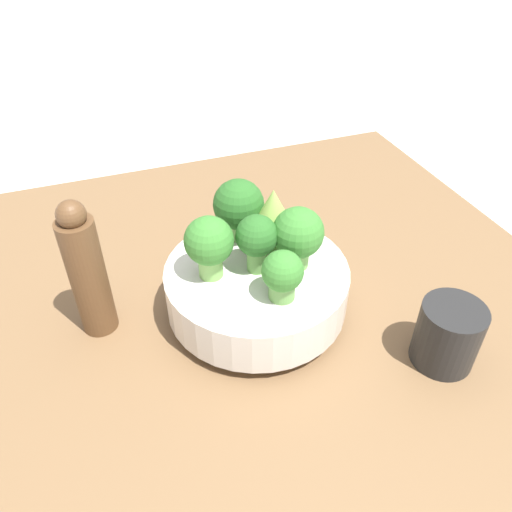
{
  "coord_description": "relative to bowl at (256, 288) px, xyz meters",
  "views": [
    {
      "loc": [
        -0.45,
        0.16,
        0.49
      ],
      "look_at": [
        -0.02,
        0.0,
        0.12
      ],
      "focal_mm": 35.0,
      "sensor_mm": 36.0,
      "label": 1
    }
  ],
  "objects": [
    {
      "name": "bowl",
      "position": [
        0.0,
        0.0,
        0.0
      ],
      "size": [
        0.22,
        0.22,
        0.07
      ],
      "color": "silver",
      "rests_on": "table"
    },
    {
      "name": "romanesco_piece_near",
      "position": [
        0.03,
        -0.03,
        0.08
      ],
      "size": [
        0.06,
        0.06,
        0.09
      ],
      "color": "#609347",
      "rests_on": "bowl"
    },
    {
      "name": "broccoli_floret_left",
      "position": [
        -0.06,
        -0.01,
        0.06
      ],
      "size": [
        0.05,
        0.05,
        0.06
      ],
      "color": "#609347",
      "rests_on": "bowl"
    },
    {
      "name": "broccoli_floret_front",
      "position": [
        -0.01,
        -0.05,
        0.07
      ],
      "size": [
        0.06,
        0.06,
        0.08
      ],
      "color": "#6BA34C",
      "rests_on": "bowl"
    },
    {
      "name": "broccoli_floret_right",
      "position": [
        0.07,
        -0.0,
        0.08
      ],
      "size": [
        0.06,
        0.06,
        0.08
      ],
      "color": "#6BA34C",
      "rests_on": "bowl"
    },
    {
      "name": "broccoli_floret_back",
      "position": [
        0.01,
        0.05,
        0.08
      ],
      "size": [
        0.06,
        0.06,
        0.08
      ],
      "color": "#7AB256",
      "rests_on": "bowl"
    },
    {
      "name": "ground_plane",
      "position": [
        0.02,
        -0.0,
        -0.07
      ],
      "size": [
        6.0,
        6.0,
        0.0
      ],
      "primitive_type": "plane",
      "color": "silver"
    },
    {
      "name": "table",
      "position": [
        0.02,
        -0.0,
        -0.06
      ],
      "size": [
        0.81,
        0.86,
        0.03
      ],
      "color": "brown",
      "rests_on": "ground_plane"
    },
    {
      "name": "cup",
      "position": [
        -0.15,
        -0.18,
        -0.0
      ],
      "size": [
        0.07,
        0.07,
        0.08
      ],
      "color": "black",
      "rests_on": "table"
    },
    {
      "name": "pepper_mill",
      "position": [
        0.04,
        0.19,
        0.05
      ],
      "size": [
        0.04,
        0.04,
        0.18
      ],
      "color": "brown",
      "rests_on": "table"
    },
    {
      "name": "broccoli_floret_center",
      "position": [
        0.0,
        0.0,
        0.08
      ],
      "size": [
        0.05,
        0.05,
        0.07
      ],
      "color": "#609347",
      "rests_on": "bowl"
    }
  ]
}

